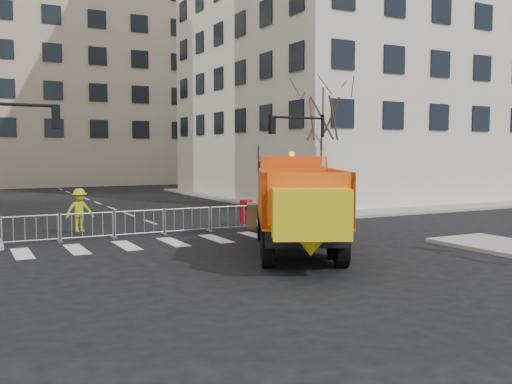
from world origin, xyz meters
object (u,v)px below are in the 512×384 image
cop_b (323,212)px  newspaper_box (246,212)px  cop_c (294,208)px  cop_a (303,213)px  plow_truck (297,201)px  worker (80,210)px

cop_b → newspaper_box: cop_b is taller
cop_c → newspaper_box: bearing=-99.5°
cop_a → cop_c: (0.21, 1.04, 0.14)m
plow_truck → worker: (-5.83, 7.75, -0.72)m
plow_truck → cop_a: plow_truck is taller
cop_b → cop_c: cop_c is taller
cop_a → cop_b: 1.02m
cop_c → worker: size_ratio=1.07×
cop_a → cop_c: cop_c is taller
cop_b → newspaper_box: 3.67m
plow_truck → cop_b: 5.77m
cop_a → cop_b: cop_b is taller
cop_c → cop_a: bearing=27.6°
plow_truck → cop_c: (3.08, 5.23, -0.81)m
cop_a → worker: 9.40m
plow_truck → cop_a: size_ratio=6.36×
cop_b → cop_c: 1.35m
cop_a → plow_truck: bearing=48.5°
worker → newspaper_box: 7.41m
cop_b → newspaper_box: size_ratio=1.50×
plow_truck → newspaper_box: (1.54, 6.97, -1.08)m
cop_a → newspaper_box: bearing=-71.5°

